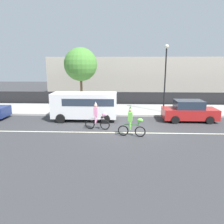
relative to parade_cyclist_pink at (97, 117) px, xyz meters
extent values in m
plane|color=#38383A|center=(2.21, -0.18, -0.84)|extent=(80.00, 80.00, 0.00)
cube|color=beige|center=(2.21, -0.68, -0.84)|extent=(36.00, 0.14, 0.01)
cube|color=#ADAAA3|center=(2.21, 6.32, -0.77)|extent=(60.00, 5.00, 0.15)
cube|color=black|center=(2.21, 9.22, -0.14)|extent=(40.00, 0.08, 1.40)
cube|color=#B2A899|center=(5.95, 17.82, 1.79)|extent=(28.00, 8.00, 5.25)
torus|color=black|center=(0.51, -0.06, -0.51)|extent=(0.67, 0.15, 0.67)
torus|color=black|center=(-0.54, 0.06, -0.51)|extent=(0.67, 0.15, 0.67)
cylinder|color=silver|center=(-0.01, 0.00, -0.09)|extent=(0.97, 0.16, 0.05)
cylinder|color=silver|center=(-0.16, 0.02, 0.00)|extent=(0.04, 0.04, 0.18)
cylinder|color=silver|center=(0.40, -0.05, 0.02)|extent=(0.04, 0.04, 0.23)
cylinder|color=silver|center=(0.40, -0.05, 0.14)|extent=(0.09, 0.50, 0.03)
ellipsoid|color=pink|center=(0.49, -0.06, 0.21)|extent=(0.38, 0.24, 0.24)
cube|color=pink|center=(-0.11, 0.01, 0.42)|extent=(0.28, 0.35, 0.56)
sphere|color=beige|center=(-0.11, 0.01, 0.82)|extent=(0.22, 0.22, 0.22)
cone|color=silver|center=(-0.11, 0.01, 1.00)|extent=(0.14, 0.14, 0.16)
cylinder|color=pink|center=(-0.13, -0.13, -0.13)|extent=(0.11, 0.11, 0.48)
cylinder|color=pink|center=(-0.10, 0.15, -0.13)|extent=(0.11, 0.11, 0.48)
torus|color=black|center=(2.77, -1.45, -0.51)|extent=(0.67, 0.18, 0.67)
torus|color=black|center=(1.74, -1.28, -0.51)|extent=(0.67, 0.18, 0.67)
cylinder|color=#266626|center=(2.25, -1.37, -0.09)|extent=(0.96, 0.21, 0.05)
cylinder|color=#266626|center=(2.11, -1.35, 0.00)|extent=(0.04, 0.04, 0.18)
cylinder|color=#266626|center=(2.67, -1.44, 0.02)|extent=(0.04, 0.04, 0.23)
cylinder|color=#266626|center=(2.67, -1.44, 0.14)|extent=(0.11, 0.50, 0.03)
ellipsoid|color=#72CC4C|center=(2.75, -1.45, 0.21)|extent=(0.39, 0.26, 0.24)
cube|color=#72CC4C|center=(2.15, -1.35, 0.42)|extent=(0.29, 0.35, 0.56)
sphere|color=beige|center=(2.15, -1.35, 0.82)|extent=(0.22, 0.22, 0.22)
cone|color=#266626|center=(2.15, -1.35, 1.00)|extent=(0.14, 0.14, 0.16)
cylinder|color=#72CC4C|center=(2.13, -1.49, -0.13)|extent=(0.11, 0.11, 0.48)
cylinder|color=#72CC4C|center=(2.18, -1.22, -0.13)|extent=(0.11, 0.11, 0.48)
cube|color=white|center=(-1.28, 2.52, 0.39)|extent=(5.00, 2.00, 1.90)
cube|color=#283342|center=(-0.88, 2.52, 0.74)|extent=(3.90, 2.02, 0.56)
cylinder|color=black|center=(0.42, 1.52, -0.49)|extent=(0.70, 0.22, 0.70)
cylinder|color=black|center=(0.42, 3.52, -0.49)|extent=(0.70, 0.22, 0.70)
cylinder|color=black|center=(-2.98, 1.52, -0.49)|extent=(0.70, 0.22, 0.70)
cylinder|color=black|center=(-2.98, 3.52, -0.49)|extent=(0.70, 0.22, 0.70)
cube|color=#AD1E1E|center=(6.93, 2.54, -0.24)|extent=(4.10, 1.72, 0.80)
cube|color=#232D3D|center=(6.83, 2.54, 0.48)|extent=(2.10, 1.58, 0.64)
cylinder|color=black|center=(8.20, 1.68, -0.54)|extent=(0.60, 0.20, 0.60)
cylinder|color=black|center=(8.20, 3.40, -0.54)|extent=(0.60, 0.20, 0.60)
cylinder|color=black|center=(5.66, 1.68, -0.54)|extent=(0.60, 0.20, 0.60)
cylinder|color=black|center=(5.66, 3.40, -0.54)|extent=(0.60, 0.20, 0.60)
cylinder|color=black|center=(-8.46, 3.44, -0.54)|extent=(0.60, 0.20, 0.60)
cylinder|color=black|center=(5.42, 5.16, 2.06)|extent=(0.12, 0.12, 5.50)
sphere|color=#EAEACC|center=(5.42, 5.16, 4.99)|extent=(0.36, 0.36, 0.36)
cylinder|color=brown|center=(-2.49, 7.90, 0.82)|extent=(0.24, 0.24, 3.02)
sphere|color=#4C8C38|center=(-2.49, 7.90, 3.49)|extent=(3.32, 3.32, 3.32)
cylinder|color=#33333D|center=(0.86, 6.85, -0.27)|extent=(0.20, 0.20, 0.85)
cube|color=beige|center=(0.86, 6.85, 0.44)|extent=(0.32, 0.20, 0.56)
sphere|color=tan|center=(0.86, 6.85, 0.83)|extent=(0.20, 0.20, 0.20)
camera|label=1|loc=(1.58, -14.28, 3.56)|focal=35.00mm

